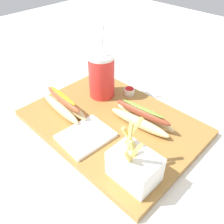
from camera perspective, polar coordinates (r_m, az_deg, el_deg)
ground_plane at (r=0.71m, az=0.00°, el=-3.77°), size 2.40×2.40×0.02m
food_tray at (r=0.70m, az=0.00°, el=-2.56°), size 0.48×0.35×0.02m
soda_cup at (r=0.76m, az=-2.48°, el=8.59°), size 0.08×0.08×0.23m
fries_basket at (r=0.53m, az=5.28°, el=-12.55°), size 0.10×0.08×0.14m
hot_dog_1 at (r=0.67m, az=7.06°, el=-1.36°), size 0.19×0.07×0.06m
hot_dog_2 at (r=0.72m, az=-11.29°, el=1.69°), size 0.18×0.06×0.06m
ketchup_cup_1 at (r=0.79m, az=4.08°, el=4.96°), size 0.03×0.03×0.02m
napkin_stack at (r=0.64m, az=-5.92°, el=-5.86°), size 0.11×0.14×0.01m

